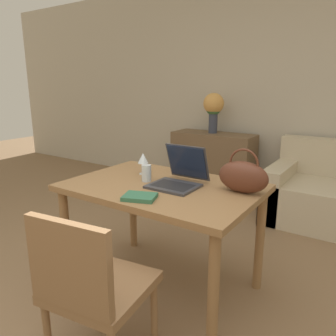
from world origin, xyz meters
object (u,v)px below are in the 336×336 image
Objects in this scene: chair at (91,286)px; drinking_glass at (146,173)px; handbag at (243,176)px; flower_vase at (214,107)px; laptop at (180,174)px; wine_glass at (143,159)px.

chair is 7.69× the size of drinking_glass.
handbag reaches higher than drinking_glass.
handbag is 0.63× the size of flower_vase.
laptop is 0.24m from drinking_glass.
laptop is 0.36m from wine_glass.
wine_glass reaches higher than chair.
flower_vase reaches higher than wine_glass.
wine_glass is (-0.35, 0.06, 0.05)m from laptop.
wine_glass is (-0.13, 0.13, 0.06)m from drinking_glass.
flower_vase reaches higher than laptop.
handbag reaches higher than laptop.
flower_vase reaches higher than drinking_glass.
wine_glass is at bearing -78.67° from flower_vase.
flower_vase is at bearing 101.33° from wine_glass.
drinking_glass is at bearing -75.95° from flower_vase.
wine_glass is 0.76m from handbag.
chair is 1.08m from wine_glass.
handbag is (0.40, 0.07, 0.04)m from laptop.
drinking_glass is 2.14m from flower_vase.
laptop reaches higher than chair.
wine_glass is (-0.41, 0.92, 0.37)m from chair.
flower_vase is at bearing 120.79° from handbag.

